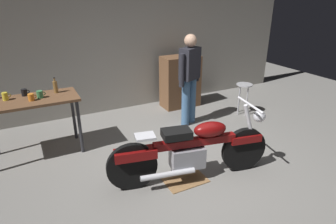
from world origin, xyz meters
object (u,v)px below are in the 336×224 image
Objects in this scene: person_standing at (189,76)px; bottle at (55,87)px; shop_stool at (244,91)px; mug_yellow_tall at (5,96)px; wooden_dresser at (180,82)px; mug_orange_travel at (31,97)px; mug_green_speckled at (40,94)px; motorcycle at (192,149)px; mug_black_matte at (24,92)px.

bottle is (-2.25, 0.22, 0.07)m from person_standing.
mug_yellow_tall is at bearing 175.64° from shop_stool.
mug_orange_travel is (-2.93, -0.87, 0.40)m from wooden_dresser.
mug_green_speckled is 0.28m from bottle.
shop_stool is at bearing 45.69° from motorcycle.
mug_yellow_tall is 0.69m from bottle.
mug_yellow_tall is at bearing -27.74° from person_standing.
bottle is at bearing -29.46° from person_standing.
mug_green_speckled reaches higher than motorcycle.
bottle reaches higher than shop_stool.
mug_yellow_tall is 0.98× the size of mug_black_matte.
person_standing reaches higher than mug_orange_travel.
mug_yellow_tall is at bearing 150.04° from mug_orange_travel.
wooden_dresser is 4.56× the size of bottle.
shop_stool is 3.52m from bottle.
bottle reaches higher than mug_black_matte.
motorcycle is at bearing -45.27° from mug_black_matte.
mug_black_matte is (-3.00, -0.59, 0.40)m from wooden_dresser.
person_standing reaches higher than mug_green_speckled.
mug_black_matte is 0.44m from bottle.
bottle is at bearing 139.47° from motorcycle.
mug_green_speckled is (0.20, -0.21, 0.00)m from mug_black_matte.
shop_stool is 5.46× the size of mug_black_matte.
person_standing is 2.70m from mug_black_matte.
shop_stool is at bearing -3.03° from mug_green_speckled.
shop_stool is 4.19m from mug_yellow_tall.
person_standing is at bearing 71.88° from motorcycle.
mug_orange_travel is (-3.83, 0.13, 0.45)m from shop_stool.
mug_orange_travel reaches higher than shop_stool.
mug_yellow_tall is (-3.25, -0.68, 0.41)m from wooden_dresser.
bottle is (-3.47, 0.34, 0.50)m from shop_stool.
wooden_dresser is 2.95m from mug_green_speckled.
mug_orange_travel is (0.08, -0.28, -0.00)m from mug_black_matte.
mug_black_matte is at bearing 19.43° from mug_yellow_tall.
mug_yellow_tall is 0.46m from mug_green_speckled.
motorcycle is 8.96× the size of bottle.
shop_stool is 5.53× the size of mug_orange_travel.
shop_stool is 3.74m from mug_green_speckled.
shop_stool is 5.22× the size of mug_green_speckled.
mug_yellow_tall is at bearing -178.21° from bottle.
bottle is at bearing 174.44° from shop_stool.
shop_stool is (2.09, 1.43, 0.05)m from motorcycle.
person_standing is 13.62× the size of mug_green_speckled.
motorcycle is 2.34m from mug_green_speckled.
motorcycle is at bearing -145.78° from shop_stool.
bottle is at bearing 30.98° from mug_green_speckled.
motorcycle is 18.43× the size of mug_black_matte.
wooden_dresser is (0.32, 0.88, -0.38)m from person_standing.
shop_stool is 1.35m from wooden_dresser.
wooden_dresser is (1.19, 2.42, 0.10)m from motorcycle.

